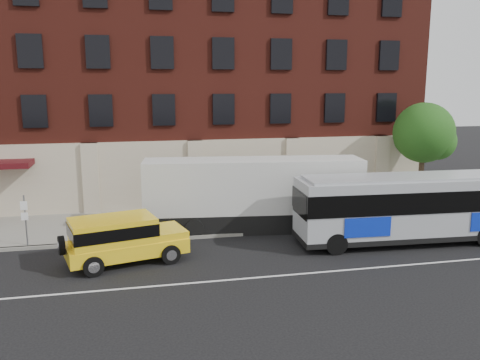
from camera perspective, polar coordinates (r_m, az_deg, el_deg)
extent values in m
plane|color=black|center=(19.23, -0.48, -11.87)|extent=(120.00, 120.00, 0.00)
cube|color=gray|center=(27.60, -4.31, -4.56)|extent=(60.00, 6.00, 0.15)
cube|color=gray|center=(24.75, -3.33, -6.40)|extent=(60.00, 0.25, 0.15)
cube|color=silver|center=(19.68, -0.78, -11.30)|extent=(60.00, 0.12, 0.01)
cube|color=#591D15|center=(34.53, -6.39, 11.25)|extent=(30.00, 10.00, 15.00)
cube|color=#B8AD92|center=(29.89, -5.13, 0.72)|extent=(30.00, 0.35, 4.00)
cube|color=#B8AD92|center=(29.67, -16.68, 0.21)|extent=(0.90, 0.55, 4.00)
cube|color=#B8AD92|center=(29.80, -5.11, 0.68)|extent=(0.90, 0.55, 4.00)
cube|color=#B8AD92|center=(31.10, 5.93, 1.10)|extent=(0.90, 0.55, 4.00)
cube|color=#B8AD92|center=(33.44, 15.75, 1.44)|extent=(0.90, 0.55, 4.00)
cube|color=black|center=(29.75, -22.38, 7.26)|extent=(1.30, 0.20, 1.80)
cube|color=black|center=(29.35, -15.59, 7.64)|extent=(1.30, 0.20, 1.80)
cube|color=black|center=(29.36, -8.70, 7.92)|extent=(1.30, 0.20, 1.80)
cube|color=black|center=(29.79, -1.90, 8.08)|extent=(1.30, 0.20, 1.80)
cube|color=black|center=(30.61, 4.62, 8.13)|extent=(1.30, 0.20, 1.80)
cube|color=black|center=(31.80, 10.73, 8.08)|extent=(1.30, 0.20, 1.80)
cube|color=black|center=(33.32, 16.34, 7.96)|extent=(1.30, 0.20, 1.80)
cube|color=black|center=(29.76, -22.85, 13.41)|extent=(1.30, 0.20, 1.80)
cube|color=black|center=(29.35, -15.92, 13.88)|extent=(1.30, 0.20, 1.80)
cube|color=black|center=(29.37, -8.89, 14.16)|extent=(1.30, 0.20, 1.80)
cube|color=black|center=(29.79, -1.94, 14.24)|extent=(1.30, 0.20, 1.80)
cube|color=black|center=(30.62, 4.72, 14.12)|extent=(1.30, 0.20, 1.80)
cube|color=black|center=(31.81, 10.94, 13.85)|extent=(1.30, 0.20, 1.80)
cube|color=black|center=(33.32, 16.64, 13.46)|extent=(1.30, 0.20, 1.80)
cube|color=black|center=(32.13, 11.16, 19.55)|extent=(1.30, 0.20, 1.80)
cube|color=black|center=(33.64, 16.96, 18.90)|extent=(1.30, 0.20, 1.80)
cube|color=black|center=(30.47, -25.09, -0.86)|extent=(2.60, 0.15, 2.80)
cube|color=black|center=(29.69, -13.75, -0.42)|extent=(2.60, 0.15, 2.80)
cube|color=black|center=(30.12, -2.27, 0.05)|extent=(2.60, 0.15, 2.80)
cube|color=black|center=(31.69, 8.48, 0.49)|extent=(2.60, 0.15, 2.80)
cylinder|color=slate|center=(24.84, -23.26, -4.42)|extent=(0.07, 0.07, 2.50)
cube|color=white|center=(24.51, -23.46, -2.70)|extent=(0.30, 0.03, 0.40)
cube|color=white|center=(24.62, -23.38, -3.83)|extent=(0.30, 0.03, 0.35)
cylinder|color=#3A291D|center=(32.36, 19.91, -0.01)|extent=(0.32, 0.32, 3.00)
sphere|color=#1E4A15|center=(31.96, 20.25, 5.09)|extent=(3.60, 3.60, 3.60)
sphere|color=#1E4A15|center=(32.06, 21.63, 4.12)|extent=(2.20, 2.20, 2.20)
sphere|color=#1E4A15|center=(32.03, 18.91, 4.47)|extent=(2.00, 2.00, 2.00)
cube|color=#9DA1A6|center=(25.12, 19.87, -2.86)|extent=(11.85, 3.04, 2.79)
cube|color=black|center=(25.45, 19.67, -5.70)|extent=(11.90, 3.09, 0.24)
cube|color=#9DA1A6|center=(24.83, 20.08, 0.38)|extent=(11.25, 2.72, 0.12)
cube|color=black|center=(25.02, 19.93, -1.83)|extent=(11.93, 3.12, 0.98)
cube|color=#0C27B5|center=(22.79, 14.39, -5.26)|extent=(2.15, 0.15, 0.88)
cube|color=#0C27B5|center=(27.78, 23.85, -2.95)|extent=(2.15, 0.15, 0.88)
cylinder|color=black|center=(22.63, 10.95, -7.17)|extent=(0.99, 0.34, 0.98)
cylinder|color=black|center=(24.62, 9.17, -5.61)|extent=(0.99, 0.34, 0.98)
cylinder|color=black|center=(27.73, 23.56, -4.52)|extent=(0.99, 0.34, 0.98)
cylinder|color=black|center=(28.38, 25.56, -4.34)|extent=(0.99, 0.34, 0.98)
cube|color=yellow|center=(21.80, -12.77, -7.48)|extent=(5.26, 3.18, 0.61)
cube|color=yellow|center=(21.44, -14.33, -5.57)|extent=(3.76, 2.77, 1.02)
cube|color=black|center=(21.43, -14.34, -5.44)|extent=(3.81, 2.82, 0.51)
cube|color=yellow|center=(22.09, -8.56, -5.82)|extent=(1.96, 2.26, 0.31)
cube|color=black|center=(22.44, -6.60, -6.59)|extent=(0.46, 1.60, 0.56)
cylinder|color=black|center=(21.25, -19.71, -7.05)|extent=(0.41, 0.81, 0.78)
cylinder|color=black|center=(21.37, -7.93, -8.41)|extent=(0.86, 0.48, 0.82)
cylinder|color=silver|center=(21.37, -7.93, -8.41)|extent=(0.51, 0.41, 0.45)
cylinder|color=black|center=(23.18, -9.52, -6.89)|extent=(0.86, 0.48, 0.82)
cylinder|color=silver|center=(23.18, -9.52, -6.89)|extent=(0.51, 0.41, 0.45)
cylinder|color=black|center=(20.67, -16.39, -9.45)|extent=(0.86, 0.48, 0.82)
cylinder|color=silver|center=(20.67, -16.39, -9.45)|extent=(0.51, 0.41, 0.45)
cylinder|color=black|center=(22.54, -17.31, -7.78)|extent=(0.86, 0.48, 0.82)
cylinder|color=silver|center=(22.54, -17.31, -7.78)|extent=(0.51, 0.41, 0.45)
cube|color=black|center=(25.92, 1.53, -4.58)|extent=(11.25, 3.51, 1.01)
cube|color=silver|center=(25.49, 1.55, -0.58)|extent=(11.26, 3.54, 2.68)
cylinder|color=black|center=(24.76, -7.80, -5.55)|extent=(0.95, 0.37, 0.92)
cylinder|color=black|center=(26.80, -7.62, -4.26)|extent=(0.95, 0.37, 0.92)
cylinder|color=black|center=(24.73, -5.22, -5.50)|extent=(0.95, 0.37, 0.92)
cylinder|color=black|center=(26.77, -5.25, -4.22)|extent=(0.95, 0.37, 0.92)
cylinder|color=black|center=(25.48, 8.66, -5.09)|extent=(0.95, 0.37, 0.92)
cylinder|color=black|center=(27.46, 7.59, -3.88)|extent=(0.95, 0.37, 0.92)
cylinder|color=black|center=(25.76, 11.06, -4.99)|extent=(0.95, 0.37, 0.92)
cylinder|color=black|center=(27.73, 9.82, -3.80)|extent=(0.95, 0.37, 0.92)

